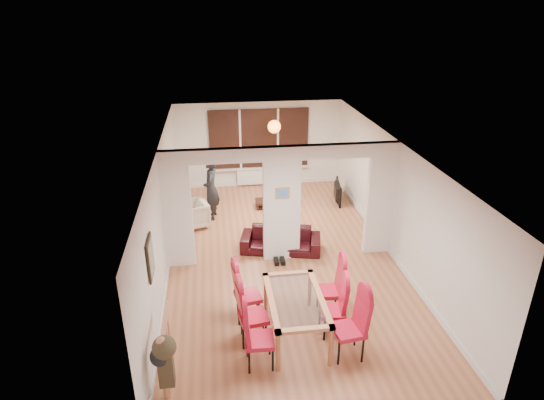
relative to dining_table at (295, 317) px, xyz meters
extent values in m
cube|color=#AD6A45|center=(0.17, 2.62, -0.39)|extent=(5.00, 9.00, 0.01)
cube|color=white|center=(0.17, 2.62, 0.91)|extent=(5.00, 0.18, 2.60)
cube|color=black|center=(0.17, 7.06, 1.11)|extent=(3.00, 0.08, 1.80)
cube|color=white|center=(0.17, 7.02, -0.09)|extent=(1.40, 0.08, 0.50)
sphere|color=orange|center=(0.47, 5.92, 1.76)|extent=(0.36, 0.36, 0.36)
cube|color=gray|center=(-2.30, 0.22, 1.21)|extent=(0.04, 0.52, 0.67)
cube|color=#4C8CD8|center=(0.17, 2.52, 1.21)|extent=(0.30, 0.03, 0.25)
imported|color=black|center=(0.20, 2.92, -0.12)|extent=(1.92, 1.09, 0.53)
imported|color=beige|center=(-1.83, 4.44, -0.05)|extent=(0.90, 0.92, 0.67)
imported|color=black|center=(-1.34, 4.88, 0.45)|extent=(0.66, 0.47, 1.68)
imported|color=black|center=(2.17, 5.51, -0.09)|extent=(1.02, 0.29, 0.59)
cylinder|color=#143F19|center=(0.56, 5.44, -0.03)|extent=(0.07, 0.07, 0.29)
imported|color=black|center=(0.48, 5.40, -0.16)|extent=(0.20, 0.20, 0.05)
camera|label=1|loc=(-1.24, -6.15, 4.90)|focal=30.00mm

